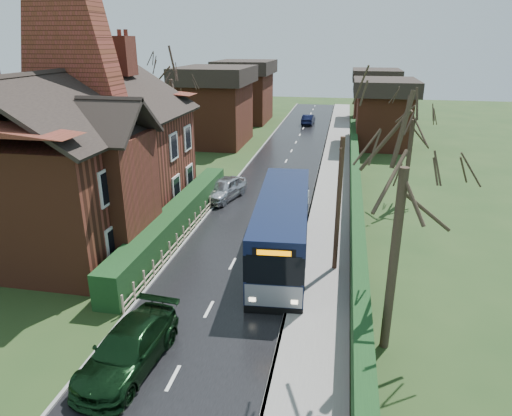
% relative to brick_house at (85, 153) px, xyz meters
% --- Properties ---
extents(ground, '(140.00, 140.00, 0.00)m').
position_rel_brick_house_xyz_m(ground, '(8.73, -4.78, -4.38)').
color(ground, '#30441D').
rests_on(ground, ground).
extents(road, '(6.00, 100.00, 0.02)m').
position_rel_brick_house_xyz_m(road, '(8.73, 5.22, -4.37)').
color(road, black).
rests_on(road, ground).
extents(pavement, '(2.50, 100.00, 0.14)m').
position_rel_brick_house_xyz_m(pavement, '(12.98, 5.22, -4.31)').
color(pavement, slate).
rests_on(pavement, ground).
extents(kerb_right, '(0.12, 100.00, 0.14)m').
position_rel_brick_house_xyz_m(kerb_right, '(11.78, 5.22, -4.31)').
color(kerb_right, gray).
rests_on(kerb_right, ground).
extents(kerb_left, '(0.12, 100.00, 0.10)m').
position_rel_brick_house_xyz_m(kerb_left, '(5.68, 5.22, -4.33)').
color(kerb_left, gray).
rests_on(kerb_left, ground).
extents(front_hedge, '(1.20, 16.00, 1.60)m').
position_rel_brick_house_xyz_m(front_hedge, '(4.83, 0.22, -3.58)').
color(front_hedge, black).
rests_on(front_hedge, ground).
extents(picket_fence, '(0.10, 16.00, 0.90)m').
position_rel_brick_house_xyz_m(picket_fence, '(5.58, 0.22, -3.93)').
color(picket_fence, tan).
rests_on(picket_fence, ground).
extents(right_wall_hedge, '(0.60, 50.00, 1.80)m').
position_rel_brick_house_xyz_m(right_wall_hedge, '(14.53, 5.22, -3.36)').
color(right_wall_hedge, brown).
rests_on(right_wall_hedge, ground).
extents(brick_house, '(9.30, 14.60, 10.30)m').
position_rel_brick_house_xyz_m(brick_house, '(0.00, 0.00, 0.00)').
color(brick_house, brown).
rests_on(brick_house, ground).
extents(bus, '(3.08, 10.41, 3.12)m').
position_rel_brick_house_xyz_m(bus, '(10.94, -1.60, -2.83)').
color(bus, '#0E1633').
rests_on(bus, ground).
extents(car_silver, '(2.75, 4.56, 1.45)m').
position_rel_brick_house_xyz_m(car_silver, '(5.93, 6.36, -3.65)').
color(car_silver, silver).
rests_on(car_silver, ground).
extents(car_green, '(2.28, 4.82, 1.36)m').
position_rel_brick_house_xyz_m(car_green, '(7.13, -10.48, -3.70)').
color(car_green, black).
rests_on(car_green, ground).
extents(car_distant, '(1.53, 3.87, 1.26)m').
position_rel_brick_house_xyz_m(car_distant, '(9.09, 36.18, -3.75)').
color(car_distant, black).
rests_on(car_distant, ground).
extents(bus_stop_sign, '(0.14, 0.43, 2.84)m').
position_rel_brick_house_xyz_m(bus_stop_sign, '(11.93, 0.54, -2.50)').
color(bus_stop_sign, slate).
rests_on(bus_stop_sign, ground).
extents(telegraph_pole, '(0.24, 0.81, 6.29)m').
position_rel_brick_house_xyz_m(telegraph_pole, '(13.53, -2.49, -1.19)').
color(telegraph_pole, '#2F1F15').
rests_on(telegraph_pole, ground).
extents(tree_right_near, '(4.29, 4.29, 9.26)m').
position_rel_brick_house_xyz_m(tree_right_near, '(15.43, -7.80, 2.54)').
color(tree_right_near, '#31271D').
rests_on(tree_right_near, ground).
extents(tree_right_far, '(4.03, 4.03, 7.78)m').
position_rel_brick_house_xyz_m(tree_right_far, '(17.73, 7.89, 1.43)').
color(tree_right_far, '#32271E').
rests_on(tree_right_far, ground).
extents(tree_house_side, '(4.49, 4.49, 10.21)m').
position_rel_brick_house_xyz_m(tree_house_side, '(0.00, 13.22, 3.26)').
color(tree_house_side, '#35271F').
rests_on(tree_house_side, ground).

